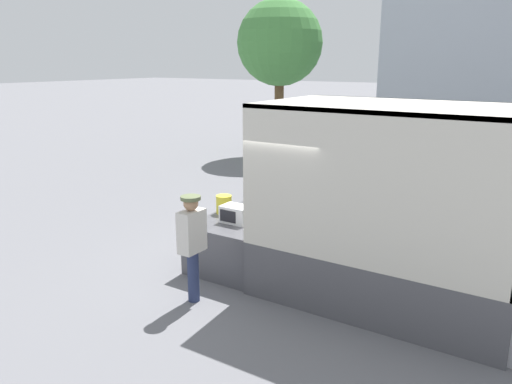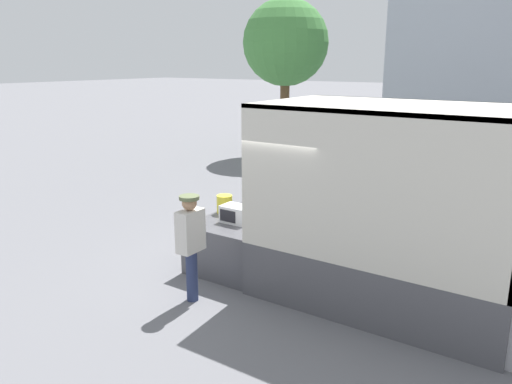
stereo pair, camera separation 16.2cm
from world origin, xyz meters
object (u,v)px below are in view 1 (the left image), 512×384
worker_person (192,238)px  microwave (236,214)px  street_tree (280,43)px  box_truck (504,264)px  portable_generator (267,201)px  orange_bucket (224,204)px

worker_person → microwave: bearing=95.9°
worker_person → street_tree: (-5.24, 11.58, 3.25)m
box_truck → microwave: bearing=-174.6°
box_truck → portable_generator: 4.13m
worker_person → box_truck: bearing=23.3°
box_truck → street_tree: size_ratio=1.05×
orange_bucket → street_tree: street_tree is taller
orange_bucket → worker_person: size_ratio=0.20×
orange_bucket → worker_person: 1.82m
microwave → portable_generator: portable_generator is taller
portable_generator → box_truck: bearing=-5.5°
orange_bucket → worker_person: (0.65, -1.70, -0.01)m
box_truck → orange_bucket: size_ratio=18.31×
portable_generator → worker_person: (0.00, -2.16, -0.07)m
street_tree → microwave: bearing=-63.5°
microwave → worker_person: (0.14, -1.37, 0.00)m
orange_bucket → microwave: bearing=-33.2°
portable_generator → orange_bucket: bearing=-144.7°
portable_generator → orange_bucket: 0.80m
orange_bucket → box_truck: bearing=0.8°
box_truck → microwave: 4.26m
microwave → portable_generator: (0.14, 0.80, 0.07)m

